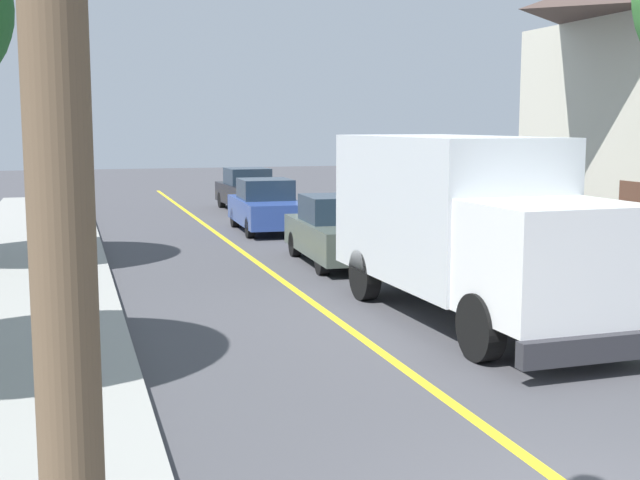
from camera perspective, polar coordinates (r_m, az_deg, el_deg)
The scene contains 7 objects.
centre_line_yellow at distance 16.91m, azimuth -1.07°, elevation -3.82°, with size 0.16×56.00×0.01m, color gold.
box_truck at distance 15.02m, azimuth 9.60°, elevation 1.40°, with size 2.65×7.26×3.20m.
parked_car_near at distance 20.78m, azimuth 1.26°, elevation 0.57°, with size 1.97×4.47×1.67m.
parked_car_mid at distance 27.05m, azimuth -3.65°, elevation 2.25°, with size 1.93×4.45×1.67m.
parked_car_far at distance 33.75m, azimuth -4.87°, elevation 3.35°, with size 1.93×4.45×1.67m.
parked_van_across at distance 21.25m, azimuth 10.48°, elevation 0.60°, with size 1.92×4.45×1.67m.
stop_sign at distance 16.40m, azimuth 16.19°, elevation 2.05°, with size 0.80×0.10×2.65m.
Camera 1 is at (-4.44, -5.95, 3.43)m, focal length 47.51 mm.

